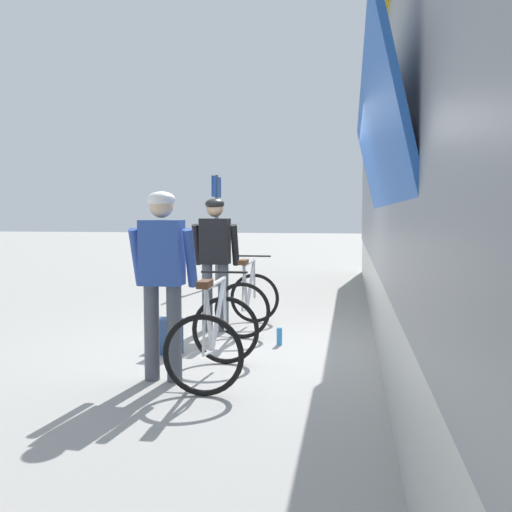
% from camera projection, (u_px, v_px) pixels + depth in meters
% --- Properties ---
extents(ground_plane, '(80.00, 80.00, 0.00)m').
position_uv_depth(ground_plane, '(259.00, 349.00, 6.29)').
color(ground_plane, '#A09E99').
extents(cyclist_near_in_blue, '(0.61, 0.31, 1.76)m').
position_uv_depth(cyclist_near_in_blue, '(162.00, 268.00, 5.03)').
color(cyclist_near_in_blue, '#4C515B').
rests_on(cyclist_near_in_blue, ground).
extents(cyclist_far_in_dark, '(0.61, 0.31, 1.76)m').
position_uv_depth(cyclist_far_in_dark, '(215.00, 252.00, 7.20)').
color(cyclist_far_in_dark, '#4C515B').
rests_on(cyclist_far_in_dark, ground).
extents(bicycle_near_white, '(0.75, 1.10, 0.99)m').
position_uv_depth(bicycle_near_white, '(215.00, 337.00, 5.13)').
color(bicycle_near_white, black).
rests_on(bicycle_near_white, ground).
extents(bicycle_far_silver, '(0.73, 1.09, 0.99)m').
position_uv_depth(bicycle_far_silver, '(249.00, 300.00, 7.30)').
color(bicycle_far_silver, black).
rests_on(bicycle_far_silver, ground).
extents(backpack_on_platform, '(0.30, 0.22, 0.40)m').
position_uv_depth(backpack_on_platform, '(168.00, 336.00, 6.05)').
color(backpack_on_platform, navy).
rests_on(backpack_on_platform, ground).
extents(water_bottle_near_the_bikes, '(0.07, 0.07, 0.21)m').
position_uv_depth(water_bottle_near_the_bikes, '(279.00, 336.00, 6.48)').
color(water_bottle_near_the_bikes, '#338CCC').
rests_on(water_bottle_near_the_bikes, ground).
extents(platform_sign_post, '(0.08, 0.70, 2.40)m').
position_uv_depth(platform_sign_post, '(217.00, 211.00, 11.76)').
color(platform_sign_post, '#595B60').
rests_on(platform_sign_post, ground).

